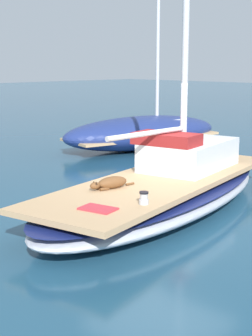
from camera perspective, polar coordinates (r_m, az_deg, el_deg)
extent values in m
plane|color=navy|center=(10.30, 3.94, -4.71)|extent=(120.00, 120.00, 0.00)
ellipsoid|color=#B2B7C1|center=(10.22, 3.97, -3.20)|extent=(3.84, 7.55, 0.56)
ellipsoid|color=navy|center=(10.18, 3.98, -2.22)|extent=(3.86, 7.58, 0.08)
cube|color=tan|center=(10.14, 3.99, -1.40)|extent=(3.29, 6.89, 0.10)
cylinder|color=silver|center=(9.92, 2.49, 3.91)|extent=(0.10, 2.20, 0.10)
cube|color=silver|center=(11.11, 7.11, 1.53)|extent=(1.80, 2.43, 0.60)
cube|color=maroon|center=(10.45, 4.56, 3.28)|extent=(1.44, 0.94, 0.24)
ellipsoid|color=brown|center=(9.26, -1.54, -1.63)|extent=(0.37, 0.64, 0.22)
ellipsoid|color=brown|center=(9.07, -3.49, -1.99)|extent=(0.16, 0.22, 0.13)
cone|color=black|center=(9.02, -3.35, -1.71)|extent=(0.05, 0.05, 0.05)
cone|color=black|center=(9.10, -3.65, -1.60)|extent=(0.05, 0.05, 0.05)
cylinder|color=brown|center=(9.12, -2.43, -2.36)|extent=(0.09, 0.19, 0.06)
cylinder|color=brown|center=(9.22, -2.83, -2.21)|extent=(0.09, 0.19, 0.06)
cylinder|color=brown|center=(9.49, 0.44, -1.79)|extent=(0.07, 0.18, 0.04)
cylinder|color=#B7B7BC|center=(8.25, 2.01, -3.81)|extent=(0.16, 0.16, 0.08)
cylinder|color=#B7B7BC|center=(8.22, 2.02, -3.21)|extent=(0.13, 0.13, 0.10)
cylinder|color=black|center=(8.21, 2.02, -2.77)|extent=(0.15, 0.15, 0.03)
torus|color=beige|center=(9.61, -1.88, -1.68)|extent=(0.32, 0.32, 0.04)
cube|color=#C6333D|center=(7.96, -3.16, -4.58)|extent=(0.63, 0.48, 0.03)
ellipsoid|color=navy|center=(17.41, 1.88, 3.98)|extent=(3.38, 6.33, 1.13)
cube|color=tan|center=(17.42, 1.88, 3.60)|extent=(2.83, 5.65, 0.08)
cube|color=silver|center=(17.65, 3.09, 4.68)|extent=(1.55, 2.01, 0.52)
cube|color=navy|center=(16.82, -1.05, 4.07)|extent=(1.45, 1.99, 0.36)
cylinder|color=silver|center=(17.60, 3.57, 12.01)|extent=(0.12, 0.12, 5.11)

